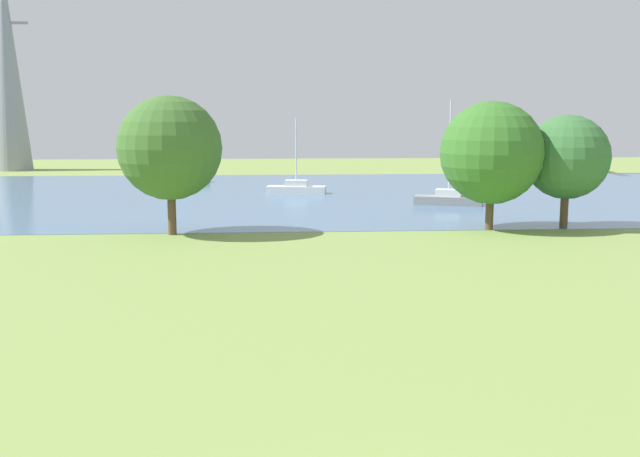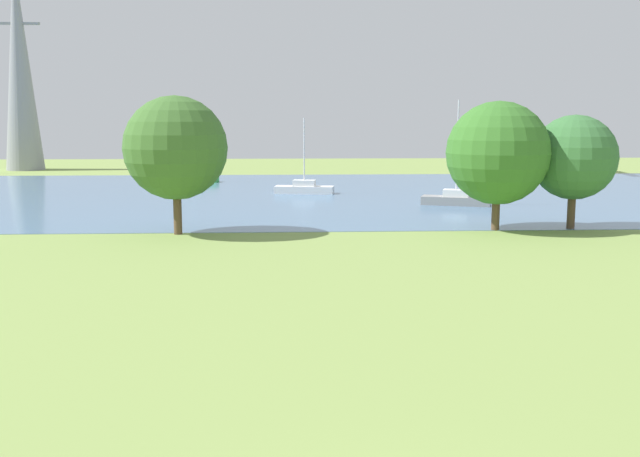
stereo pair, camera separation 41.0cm
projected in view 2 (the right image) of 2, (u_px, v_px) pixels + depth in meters
name	position (u px, v px, depth m)	size (l,w,h in m)	color
ground_plane	(326.00, 261.00, 30.95)	(160.00, 160.00, 0.00)	#7F994C
water_surface	(306.00, 194.00, 58.59)	(140.00, 40.00, 0.02)	#52779C
sailboat_white	(304.00, 188.00, 58.69)	(4.98, 2.28, 6.13)	white
sailboat_gray	(456.00, 199.00, 50.82)	(5.03, 3.02, 7.38)	gray
sailboat_green	(193.00, 177.00, 69.23)	(4.96, 2.16, 6.68)	green
tree_east_far	(176.00, 148.00, 37.48)	(5.45, 5.45, 7.30)	brown
tree_mid_shore	(498.00, 153.00, 38.90)	(5.62, 5.62, 7.06)	brown
tree_east_near	(574.00, 158.00, 39.48)	(4.68, 4.68, 6.32)	brown
electricity_pylon	(19.00, 63.00, 83.98)	(6.40, 4.40, 25.05)	gray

